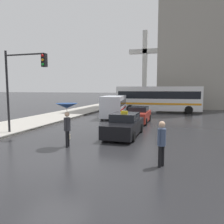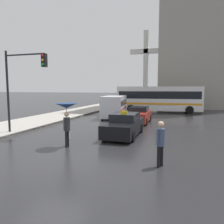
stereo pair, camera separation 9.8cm
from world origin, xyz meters
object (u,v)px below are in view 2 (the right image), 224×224
(ambulance_van, at_px, (114,105))
(monument_cross, at_px, (146,63))
(pedestrian_with_umbrella, at_px, (66,112))
(taxi, at_px, (124,125))
(sedan_red, at_px, (139,115))
(pedestrian_man, at_px, (161,140))
(traffic_light, at_px, (22,77))
(city_bus, at_px, (159,98))

(ambulance_van, relative_size, monument_cross, 0.40)
(pedestrian_with_umbrella, bearing_deg, ambulance_van, -0.69)
(taxi, distance_m, monument_cross, 32.86)
(sedan_red, height_order, pedestrian_man, pedestrian_man)
(sedan_red, bearing_deg, taxi, 91.03)
(taxi, xyz_separation_m, traffic_light, (-6.20, -1.76, 3.07))
(ambulance_van, bearing_deg, city_bus, -129.78)
(taxi, relative_size, pedestrian_man, 2.54)
(monument_cross, bearing_deg, sedan_red, -82.74)
(city_bus, distance_m, traffic_light, 18.33)
(taxi, height_order, sedan_red, taxi)
(monument_cross, bearing_deg, pedestrian_with_umbrella, -87.96)
(taxi, bearing_deg, sedan_red, -88.97)
(ambulance_van, distance_m, traffic_light, 11.12)
(ambulance_van, height_order, traffic_light, traffic_light)
(pedestrian_with_umbrella, bearing_deg, taxi, -37.38)
(city_bus, distance_m, pedestrian_man, 20.22)
(monument_cross, bearing_deg, ambulance_van, -89.49)
(taxi, relative_size, ambulance_van, 0.77)
(taxi, distance_m, pedestrian_man, 5.72)
(city_bus, distance_m, pedestrian_with_umbrella, 18.81)
(ambulance_van, xyz_separation_m, traffic_light, (-2.98, -10.42, 2.50))
(traffic_light, bearing_deg, sedan_red, 50.80)
(sedan_red, xyz_separation_m, pedestrian_with_umbrella, (-2.07, -9.22, 1.17))
(city_bus, height_order, monument_cross, monument_cross)
(city_bus, distance_m, monument_cross, 18.40)
(ambulance_van, bearing_deg, taxi, 102.60)
(sedan_red, xyz_separation_m, traffic_light, (-6.10, -7.48, 3.08))
(pedestrian_with_umbrella, bearing_deg, sedan_red, -18.25)
(ambulance_van, bearing_deg, pedestrian_with_umbrella, 87.14)
(pedestrian_with_umbrella, relative_size, pedestrian_man, 1.27)
(sedan_red, height_order, traffic_light, traffic_light)
(pedestrian_man, relative_size, traffic_light, 0.33)
(pedestrian_with_umbrella, height_order, pedestrian_man, pedestrian_with_umbrella)
(pedestrian_man, distance_m, monument_cross, 38.01)
(sedan_red, relative_size, ambulance_van, 0.68)
(pedestrian_with_umbrella, xyz_separation_m, traffic_light, (-4.03, 1.74, 1.91))
(pedestrian_man, bearing_deg, monument_cross, -142.73)
(pedestrian_with_umbrella, height_order, monument_cross, monument_cross)
(sedan_red, relative_size, traffic_light, 0.74)
(taxi, distance_m, sedan_red, 5.71)
(pedestrian_man, bearing_deg, city_bus, -146.78)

